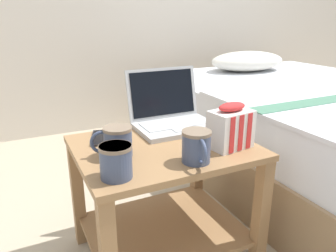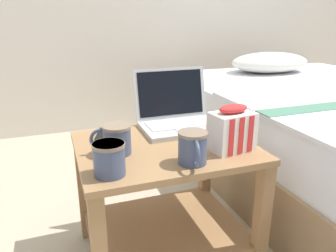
# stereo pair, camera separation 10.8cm
# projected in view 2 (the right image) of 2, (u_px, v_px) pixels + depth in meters

# --- Properties ---
(bedside_table) EXTENTS (0.60, 0.49, 0.46)m
(bedside_table) POSITION_uv_depth(u_px,v_px,m) (165.00, 186.00, 1.20)
(bedside_table) COLOR #997047
(bedside_table) RESTS_ON ground_plane
(laptop) EXTENTS (0.31, 0.26, 0.22)m
(laptop) POSITION_uv_depth(u_px,v_px,m) (178.00, 115.00, 1.32)
(laptop) COLOR #B7BABC
(laptop) RESTS_ON bedside_table
(mug_front_left) EXTENTS (0.13, 0.09, 0.10)m
(mug_front_left) POSITION_uv_depth(u_px,v_px,m) (116.00, 138.00, 1.05)
(mug_front_left) COLOR #3F4C6B
(mug_front_left) RESTS_ON bedside_table
(mug_front_right) EXTENTS (0.09, 0.13, 0.10)m
(mug_front_right) POSITION_uv_depth(u_px,v_px,m) (109.00, 157.00, 0.91)
(mug_front_right) COLOR #3F4C6B
(mug_front_right) RESTS_ON bedside_table
(mug_mid_center) EXTENTS (0.09, 0.13, 0.10)m
(mug_mid_center) POSITION_uv_depth(u_px,v_px,m) (193.00, 146.00, 0.98)
(mug_mid_center) COLOR #3F4C6B
(mug_mid_center) RESTS_ON bedside_table
(snack_bag) EXTENTS (0.15, 0.11, 0.16)m
(snack_bag) POSITION_uv_depth(u_px,v_px,m) (232.00, 129.00, 1.08)
(snack_bag) COLOR white
(snack_bag) RESTS_ON bedside_table
(cell_phone) EXTENTS (0.11, 0.16, 0.01)m
(cell_phone) POSITION_uv_depth(u_px,v_px,m) (105.00, 135.00, 1.22)
(cell_phone) COLOR black
(cell_phone) RESTS_ON bedside_table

